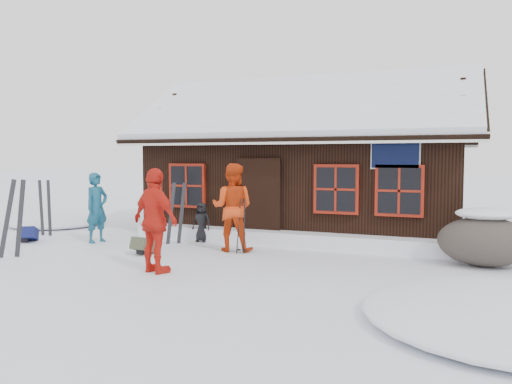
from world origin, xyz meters
TOP-DOWN VIEW (x-y plane):
  - ground at (0.00, 0.00)m, footprint 120.00×120.00m
  - mountain_hut at (1.50, 4.98)m, footprint 8.90×6.09m
  - snow_drift at (1.50, 2.25)m, footprint 7.60×0.60m
  - snow_mounds at (1.65, 1.86)m, footprint 20.60×13.20m
  - skier_teal at (-2.79, 0.96)m, footprint 0.51×0.68m
  - skier_orange_left at (0.76, 1.17)m, footprint 1.06×0.89m
  - skier_orange_right at (0.37, -1.27)m, footprint 1.20×0.79m
  - skier_crouched at (-0.44, 1.99)m, footprint 0.48×0.31m
  - boulder at (5.89, 1.57)m, footprint 1.72×1.29m
  - ski_pair_left at (-3.14, -1.19)m, footprint 0.63×0.27m
  - ski_pair_mid at (-4.78, 1.31)m, footprint 0.38×0.08m
  - ski_pair_right at (-0.88, 1.51)m, footprint 0.46×0.25m
  - ski_poles at (1.08, 0.95)m, footprint 0.22×0.11m
  - backpack_blue at (-4.39, 0.37)m, footprint 0.60×0.63m
  - backpack_olive at (-0.85, 0.12)m, footprint 0.39×0.50m

SIDE VIEW (x-z plane):
  - ground at x=0.00m, z-range 0.00..0.00m
  - snow_mounds at x=1.65m, z-range -0.24..0.24m
  - backpack_olive at x=-0.85m, z-range 0.00..0.26m
  - backpack_blue at x=-4.39m, z-range 0.00..0.27m
  - snow_drift at x=1.50m, z-range 0.00..0.35m
  - skier_crouched at x=-0.44m, z-range 0.00..0.97m
  - boulder at x=5.89m, z-range 0.01..1.01m
  - ski_poles at x=1.08m, z-range -0.04..1.19m
  - ski_pair_mid at x=-4.78m, z-range -0.05..1.48m
  - ski_pair_right at x=-0.88m, z-range -0.05..1.48m
  - ski_pair_left at x=-3.14m, z-range -0.04..1.64m
  - skier_teal at x=-2.79m, z-range 0.00..1.71m
  - skier_orange_right at x=0.37m, z-range 0.00..1.89m
  - skier_orange_left at x=0.76m, z-range 0.00..1.95m
  - mountain_hut at x=1.50m, z-range -0.63..3.79m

